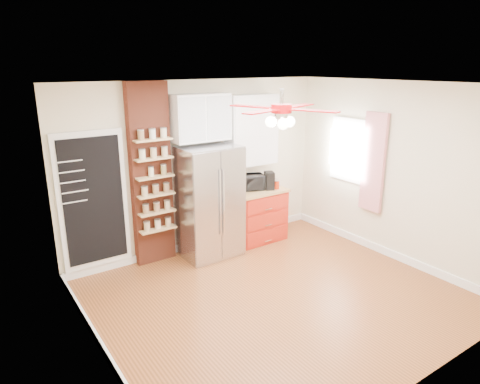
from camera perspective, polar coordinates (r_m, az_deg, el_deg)
floor at (r=5.79m, az=4.86°, el=-13.65°), size 4.50×4.50×0.00m
ceiling at (r=5.00m, az=5.64°, el=14.10°), size 4.50×4.50×0.00m
wall_back at (r=6.84m, az=-5.49°, el=3.36°), size 4.50×0.02×2.70m
wall_front at (r=4.02m, az=23.84°, el=-7.86°), size 4.50×0.02×2.70m
wall_left at (r=4.25m, az=-19.02°, el=-5.94°), size 0.02×4.00×2.70m
wall_right at (r=6.85m, az=19.93°, el=2.44°), size 0.02×4.00×2.70m
chalkboard at (r=6.26m, az=-18.97°, el=-1.13°), size 0.95×0.05×1.95m
brick_pillar at (r=6.41m, az=-11.78°, el=2.18°), size 0.60×0.16×2.70m
fridge at (r=6.64m, az=-4.20°, el=-1.29°), size 0.90×0.70×1.75m
upper_glass_cabinet at (r=6.53m, az=-5.31°, el=9.86°), size 0.90×0.35×0.70m
red_cabinet at (r=7.32m, az=2.25°, el=-3.01°), size 0.94×0.64×0.90m
upper_shelf_unit at (r=7.10m, az=1.55°, el=8.24°), size 0.90×0.30×1.15m
window at (r=7.34m, az=14.33°, el=5.43°), size 0.04×0.75×1.05m
curtain at (r=6.98m, az=17.36°, el=3.78°), size 0.06×0.40×1.55m
ceiling_fan at (r=5.02m, az=5.55°, el=10.95°), size 1.40×1.40×0.44m
toaster_oven at (r=7.14m, az=1.31°, el=1.31°), size 0.53×0.44×0.25m
coffee_maker at (r=7.17m, az=3.91°, el=1.54°), size 0.21×0.23×0.30m
canister_left at (r=7.21m, az=4.90°, el=0.96°), size 0.12×0.12×0.14m
canister_right at (r=7.40m, az=4.49°, el=1.32°), size 0.11×0.11×0.13m
pantry_jar_oats at (r=6.26m, az=-11.78°, el=2.64°), size 0.10×0.10×0.13m
pantry_jar_beans at (r=6.30m, az=-10.15°, el=2.89°), size 0.09×0.09×0.14m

